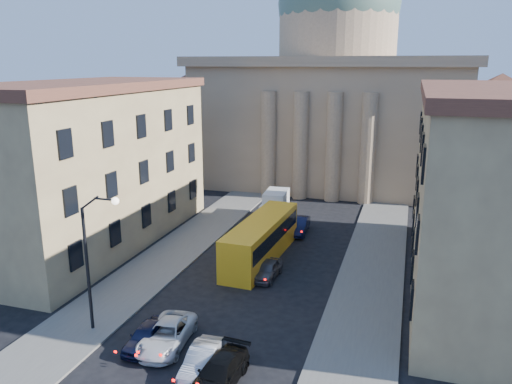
% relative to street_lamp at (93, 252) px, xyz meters
% --- Properties ---
extents(sidewalk_left, '(5.00, 60.00, 0.15)m').
position_rel_street_lamp_xyz_m(sidewalk_left, '(-1.53, 10.00, -5.21)').
color(sidewalk_left, '#575550').
rests_on(sidewalk_left, ground).
extents(sidewalk_right, '(5.00, 60.00, 0.15)m').
position_rel_street_lamp_xyz_m(sidewalk_right, '(15.47, 10.00, -5.21)').
color(sidewalk_right, '#575550').
rests_on(sidewalk_right, ground).
extents(church, '(68.02, 28.76, 36.60)m').
position_rel_street_lamp_xyz_m(church, '(6.97, 47.47, 6.59)').
color(church, '#907558').
rests_on(church, ground).
extents(building_left, '(11.60, 26.60, 14.70)m').
position_rel_street_lamp_xyz_m(building_left, '(-10.03, 14.00, 2.14)').
color(building_left, tan).
rests_on(building_left, ground).
extents(building_right, '(11.60, 26.60, 14.70)m').
position_rel_street_lamp_xyz_m(building_right, '(23.97, 14.00, 2.14)').
color(building_right, tan).
rests_on(building_right, ground).
extents(street_lamp, '(2.62, 0.44, 8.83)m').
position_rel_street_lamp_xyz_m(street_lamp, '(0.00, 0.00, 0.00)').
color(street_lamp, black).
rests_on(street_lamp, ground).
extents(car_left_near, '(1.74, 4.06, 1.37)m').
position_rel_street_lamp_xyz_m(car_left_near, '(3.65, -0.64, -4.60)').
color(car_left_near, black).
rests_on(car_left_near, ground).
extents(car_right_near, '(1.70, 4.27, 1.38)m').
position_rel_street_lamp_xyz_m(car_right_near, '(7.77, -1.96, -4.60)').
color(car_right_near, '#95979C').
rests_on(car_right_near, ground).
extents(car_left_mid, '(2.86, 5.37, 1.44)m').
position_rel_street_lamp_xyz_m(car_left_mid, '(4.76, -0.22, -4.57)').
color(car_left_mid, silver).
rests_on(car_left_mid, ground).
extents(car_right_mid, '(2.32, 4.95, 1.40)m').
position_rel_street_lamp_xyz_m(car_right_mid, '(9.07, -2.80, -4.59)').
color(car_right_mid, black).
rests_on(car_right_mid, ground).
extents(car_right_far, '(1.79, 4.02, 1.35)m').
position_rel_street_lamp_xyz_m(car_right_far, '(7.77, 10.79, -4.61)').
color(car_right_far, '#47474C').
rests_on(car_right_far, ground).
extents(car_right_distant, '(1.90, 4.80, 1.55)m').
position_rel_street_lamp_xyz_m(car_right_distant, '(7.77, 21.89, -4.51)').
color(car_right_distant, black).
rests_on(car_right_distant, ground).
extents(city_bus, '(3.44, 12.37, 3.45)m').
position_rel_street_lamp_xyz_m(city_bus, '(6.17, 14.47, -3.43)').
color(city_bus, '#F3AC1B').
rests_on(city_bus, ground).
extents(box_truck, '(2.53, 5.70, 3.06)m').
position_rel_street_lamp_xyz_m(box_truck, '(4.49, 24.89, -3.83)').
color(box_truck, silver).
rests_on(box_truck, ground).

